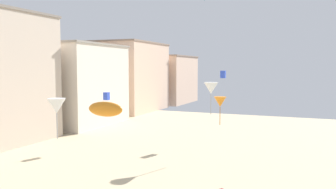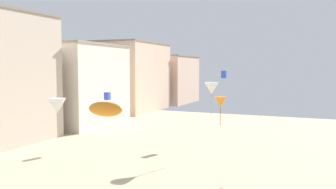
{
  "view_description": "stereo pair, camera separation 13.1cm",
  "coord_description": "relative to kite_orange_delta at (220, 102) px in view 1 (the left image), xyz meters",
  "views": [
    {
      "loc": [
        12.87,
        -7.81,
        9.24
      ],
      "look_at": [
        3.33,
        15.03,
        7.31
      ],
      "focal_mm": 36.95,
      "sensor_mm": 36.0,
      "label": 1
    },
    {
      "loc": [
        12.99,
        -7.76,
        9.24
      ],
      "look_at": [
        3.33,
        15.03,
        7.31
      ],
      "focal_mm": 36.95,
      "sensor_mm": 36.0,
      "label": 2
    }
  ],
  "objects": [
    {
      "name": "boardwalk_hotel_far",
      "position": [
        -31.3,
        37.66,
        0.87
      ],
      "size": [
        15.49,
        17.23,
        14.57
      ],
      "color": "beige",
      "rests_on": "ground"
    },
    {
      "name": "kite_orange_parafoil",
      "position": [
        -6.2,
        -7.6,
        -0.04
      ],
      "size": [
        2.7,
        0.75,
        1.05
      ],
      "color": "orange"
    },
    {
      "name": "kite_blue_box",
      "position": [
        -3.82,
        16.67,
        1.94
      ],
      "size": [
        0.62,
        0.62,
        0.97
      ],
      "color": "blue"
    },
    {
      "name": "boardwalk_hotel_mid",
      "position": [
        -31.3,
        18.35,
        0.1
      ],
      "size": [
        17.26,
        14.72,
        13.03
      ],
      "color": "silver",
      "rests_on": "ground"
    },
    {
      "name": "boardwalk_hotel_distant",
      "position": [
        -31.3,
        56.36,
        -0.25
      ],
      "size": [
        17.7,
        16.77,
        12.32
      ],
      "color": "beige",
      "rests_on": "ground"
    },
    {
      "name": "kite_white_delta",
      "position": [
        -2.85,
        7.42,
        0.66
      ],
      "size": [
        1.5,
        1.5,
        3.42
      ],
      "color": "white"
    },
    {
      "name": "kite_orange_delta",
      "position": [
        0.0,
        0.0,
        0.0
      ],
      "size": [
        1.03,
        1.03,
        2.34
      ],
      "color": "orange"
    },
    {
      "name": "kite_white_delta_2",
      "position": [
        -12.88,
        -4.73,
        -0.4
      ],
      "size": [
        1.53,
        1.53,
        3.48
      ],
      "color": "white"
    },
    {
      "name": "kite_blue_box_2",
      "position": [
        -15.58,
        7.12,
        -0.57
      ],
      "size": [
        0.59,
        0.59,
        0.92
      ],
      "color": "blue"
    }
  ]
}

